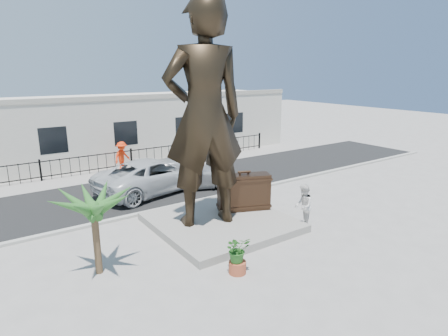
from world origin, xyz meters
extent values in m
plane|color=#9E9991|center=(0.00, 0.00, 0.00)|extent=(100.00, 100.00, 0.00)
cube|color=black|center=(0.00, 8.00, 0.01)|extent=(40.00, 7.00, 0.01)
cube|color=#A5A399|center=(0.00, 4.50, 0.06)|extent=(40.00, 0.25, 0.12)
cube|color=#9E9991|center=(0.00, 12.00, 0.01)|extent=(40.00, 2.50, 0.02)
cube|color=gray|center=(-0.50, 1.50, 0.15)|extent=(5.20, 5.20, 0.30)
cube|color=black|center=(0.00, 12.80, 0.60)|extent=(22.00, 0.10, 1.20)
cube|color=silver|center=(0.00, 17.00, 2.20)|extent=(28.00, 7.00, 4.40)
imported|color=black|center=(-1.16, 1.65, 4.60)|extent=(3.55, 2.77, 8.61)
cube|color=#312014|center=(0.96, 1.85, 1.10)|extent=(2.37, 1.50, 1.59)
imported|color=silver|center=(2.22, -0.50, 0.90)|extent=(1.10, 1.10, 1.81)
imported|color=silver|center=(-0.84, 7.29, 0.89)|extent=(6.83, 4.18, 1.77)
imported|color=#A2A5A7|center=(0.93, 6.94, 0.82)|extent=(6.04, 4.08, 1.63)
imported|color=#FF350D|center=(-0.78, 12.29, 0.97)|extent=(1.41, 1.20, 1.89)
cylinder|color=#A8492C|center=(-2.19, -1.92, 0.20)|extent=(0.56, 0.56, 0.40)
imported|color=#265F1F|center=(-2.19, -1.92, 0.83)|extent=(0.92, 0.84, 0.86)
camera|label=1|loc=(-8.63, -10.49, 6.28)|focal=30.00mm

